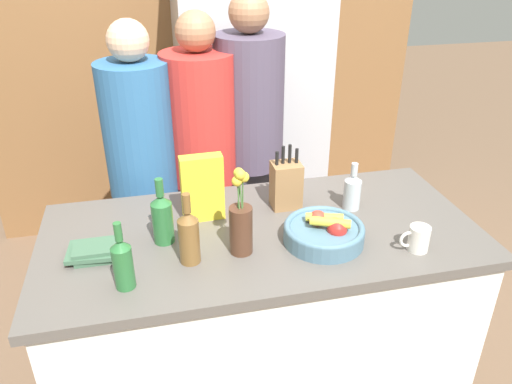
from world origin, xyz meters
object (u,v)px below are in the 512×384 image
Objects in this scene: person_in_red_tee at (250,140)px; bottle_water at (162,218)px; knife_block at (286,184)px; person_at_sink at (143,167)px; refrigerator at (250,100)px; fruit_bowl at (325,231)px; bottle_oil at (189,236)px; flower_vase at (241,223)px; bottle_vinegar at (123,262)px; coffee_mug at (418,239)px; book_stack at (96,251)px; bottle_wine at (352,191)px; person_in_blue at (202,156)px; cereal_box at (202,188)px.

bottle_water is at bearing -149.85° from person_in_red_tee.
person_at_sink is at bearing 139.24° from knife_block.
refrigerator reaches higher than person_at_sink.
fruit_bowl is (-0.04, -1.49, -0.05)m from refrigerator.
person_in_red_tee is at bearing 65.90° from bottle_oil.
bottle_vinegar is (-0.42, -0.11, -0.02)m from flower_vase.
bottle_water is 0.16× the size of person_in_red_tee.
person_at_sink is 0.58m from person_in_red_tee.
coffee_mug is at bearing -16.39° from bottle_water.
flower_vase is 0.20× the size of person_in_red_tee.
bottle_oil is 1.10× the size of bottle_vinegar.
book_stack is 0.12× the size of person_in_red_tee.
refrigerator is 5.85× the size of flower_vase.
coffee_mug is 0.58× the size of book_stack.
bottle_oil is (-0.83, 0.12, 0.06)m from coffee_mug.
book_stack is at bearing -173.01° from bottle_wine.
person_at_sink is at bearing 129.22° from fruit_bowl.
knife_block is 0.58m from coffee_mug.
fruit_bowl is 1.24× the size of bottle_vinegar.
person_in_red_tee reaches higher than knife_block.
bottle_oil is at bearing -174.43° from flower_vase.
book_stack is (-0.77, -0.21, -0.08)m from knife_block.
bottle_water is at bearing 167.04° from fruit_bowl.
person_in_blue reaches higher than knife_block.
person_in_blue reaches higher than fruit_bowl.
cereal_box is 0.63m from bottle_wine.
fruit_bowl is 0.19× the size of person_in_blue.
refrigerator is 8.02× the size of bottle_vinegar.
bottle_oil is 0.84m from person_at_sink.
coffee_mug is 0.56× the size of bottle_wine.
refrigerator reaches higher than flower_vase.
person_in_red_tee reaches higher than bottle_water.
knife_block reaches higher than coffee_mug.
person_in_blue is at bearing 79.88° from bottle_oil.
person_in_red_tee reaches higher than book_stack.
bottle_water is (0.25, 0.05, 0.08)m from book_stack.
person_in_red_tee is (-0.09, 0.93, 0.02)m from fruit_bowl.
cereal_box is (-0.42, 0.27, 0.09)m from fruit_bowl.
bottle_vinegar is (-0.67, -0.41, -0.01)m from knife_block.
bottle_oil is at bearing -144.77° from knife_block.
flower_vase is at bearing -60.80° from person_in_blue.
bottle_water is at bearing 118.69° from bottle_oil.
book_stack is at bearing -122.08° from refrigerator.
person_in_blue is 0.96× the size of person_in_red_tee.
bottle_vinegar is (-1.05, 0.02, 0.05)m from coffee_mug.
person_in_blue is 0.28m from person_in_red_tee.
bottle_oil is (0.33, -0.10, 0.08)m from book_stack.
flower_vase is 1.28× the size of bottle_water.
flower_vase is at bearing 168.08° from coffee_mug.
person_at_sink reaches higher than bottle_water.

